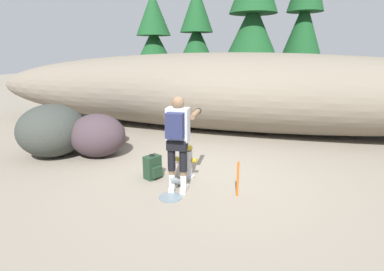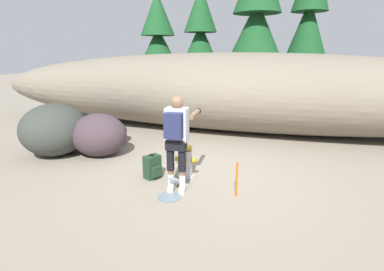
{
  "view_description": "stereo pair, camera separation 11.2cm",
  "coord_description": "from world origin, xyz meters",
  "px_view_note": "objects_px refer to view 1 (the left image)",
  "views": [
    {
      "loc": [
        1.33,
        -5.14,
        2.3
      ],
      "look_at": [
        -0.23,
        0.26,
        0.75
      ],
      "focal_mm": 28.1,
      "sensor_mm": 36.0,
      "label": 1
    },
    {
      "loc": [
        1.44,
        -5.11,
        2.3
      ],
      "look_at": [
        -0.23,
        0.26,
        0.75
      ],
      "focal_mm": 28.1,
      "sensor_mm": 36.0,
      "label": 2
    }
  ],
  "objects_px": {
    "spare_backpack": "(153,167)",
    "survey_stake": "(238,179)",
    "utility_worker": "(178,133)",
    "boulder_mid": "(52,130)",
    "fire_hydrant": "(186,162)",
    "boulder_small": "(97,135)",
    "boulder_large": "(103,132)"
  },
  "relations": [
    {
      "from": "utility_worker",
      "to": "boulder_mid",
      "type": "height_order",
      "value": "utility_worker"
    },
    {
      "from": "utility_worker",
      "to": "survey_stake",
      "type": "relative_size",
      "value": 2.71
    },
    {
      "from": "fire_hydrant",
      "to": "spare_backpack",
      "type": "height_order",
      "value": "fire_hydrant"
    },
    {
      "from": "fire_hydrant",
      "to": "survey_stake",
      "type": "xyz_separation_m",
      "value": [
        1.04,
        -0.51,
        -0.01
      ]
    },
    {
      "from": "spare_backpack",
      "to": "boulder_small",
      "type": "xyz_separation_m",
      "value": [
        -1.7,
        0.82,
        0.28
      ]
    },
    {
      "from": "spare_backpack",
      "to": "survey_stake",
      "type": "xyz_separation_m",
      "value": [
        1.64,
        -0.3,
        0.08
      ]
    },
    {
      "from": "utility_worker",
      "to": "survey_stake",
      "type": "bearing_deg",
      "value": -89.59
    },
    {
      "from": "utility_worker",
      "to": "spare_backpack",
      "type": "height_order",
      "value": "utility_worker"
    },
    {
      "from": "fire_hydrant",
      "to": "boulder_small",
      "type": "bearing_deg",
      "value": 165.06
    },
    {
      "from": "utility_worker",
      "to": "boulder_large",
      "type": "xyz_separation_m",
      "value": [
        -2.77,
        2.09,
        -0.71
      ]
    },
    {
      "from": "survey_stake",
      "to": "fire_hydrant",
      "type": "bearing_deg",
      "value": 154.11
    },
    {
      "from": "boulder_large",
      "to": "survey_stake",
      "type": "xyz_separation_m",
      "value": [
        3.76,
        -2.01,
        -0.02
      ]
    },
    {
      "from": "boulder_mid",
      "to": "boulder_small",
      "type": "xyz_separation_m",
      "value": [
        1.01,
        0.24,
        -0.11
      ]
    },
    {
      "from": "spare_backpack",
      "to": "survey_stake",
      "type": "relative_size",
      "value": 0.78
    },
    {
      "from": "fire_hydrant",
      "to": "boulder_large",
      "type": "bearing_deg",
      "value": 151.14
    },
    {
      "from": "spare_backpack",
      "to": "boulder_large",
      "type": "xyz_separation_m",
      "value": [
        -2.12,
        1.71,
        0.1
      ]
    },
    {
      "from": "utility_worker",
      "to": "spare_backpack",
      "type": "bearing_deg",
      "value": 54.66
    },
    {
      "from": "fire_hydrant",
      "to": "utility_worker",
      "type": "relative_size",
      "value": 0.43
    },
    {
      "from": "utility_worker",
      "to": "boulder_mid",
      "type": "distance_m",
      "value": 3.52
    },
    {
      "from": "spare_backpack",
      "to": "boulder_mid",
      "type": "xyz_separation_m",
      "value": [
        -2.71,
        0.58,
        0.38
      ]
    },
    {
      "from": "spare_backpack",
      "to": "survey_stake",
      "type": "bearing_deg",
      "value": 16.69
    },
    {
      "from": "fire_hydrant",
      "to": "utility_worker",
      "type": "distance_m",
      "value": 0.93
    },
    {
      "from": "boulder_mid",
      "to": "survey_stake",
      "type": "height_order",
      "value": "boulder_mid"
    },
    {
      "from": "boulder_mid",
      "to": "boulder_large",
      "type": "bearing_deg",
      "value": 62.42
    },
    {
      "from": "spare_backpack",
      "to": "boulder_mid",
      "type": "distance_m",
      "value": 2.8
    },
    {
      "from": "boulder_small",
      "to": "fire_hydrant",
      "type": "bearing_deg",
      "value": -14.94
    },
    {
      "from": "utility_worker",
      "to": "boulder_small",
      "type": "relative_size",
      "value": 1.29
    },
    {
      "from": "boulder_mid",
      "to": "boulder_small",
      "type": "bearing_deg",
      "value": 13.51
    },
    {
      "from": "fire_hydrant",
      "to": "utility_worker",
      "type": "xyz_separation_m",
      "value": [
        0.05,
        -0.59,
        0.71
      ]
    },
    {
      "from": "fire_hydrant",
      "to": "boulder_large",
      "type": "height_order",
      "value": "fire_hydrant"
    },
    {
      "from": "spare_backpack",
      "to": "boulder_mid",
      "type": "height_order",
      "value": "boulder_mid"
    },
    {
      "from": "boulder_large",
      "to": "boulder_mid",
      "type": "xyz_separation_m",
      "value": [
        -0.59,
        -1.13,
        0.28
      ]
    }
  ]
}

